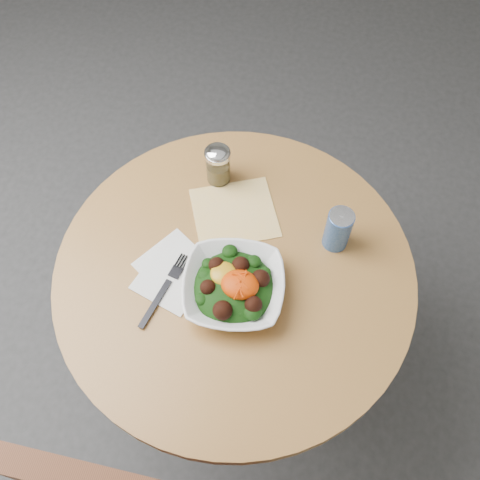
{
  "coord_description": "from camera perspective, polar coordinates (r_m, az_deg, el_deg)",
  "views": [
    {
      "loc": [
        0.15,
        -0.59,
        1.93
      ],
      "look_at": [
        0.0,
        0.05,
        0.81
      ],
      "focal_mm": 40.0,
      "sensor_mm": 36.0,
      "label": 1
    }
  ],
  "objects": [
    {
      "name": "ground",
      "position": [
        2.02,
        -0.39,
        -12.87
      ],
      "size": [
        6.0,
        6.0,
        0.0
      ],
      "primitive_type": "plane",
      "color": "#2F2F32",
      "rests_on": "ground"
    },
    {
      "name": "table",
      "position": [
        1.51,
        -0.52,
        -6.54
      ],
      "size": [
        0.9,
        0.9,
        0.75
      ],
      "color": "black",
      "rests_on": "ground"
    },
    {
      "name": "cloth_napkin",
      "position": [
        1.41,
        -0.61,
        2.92
      ],
      "size": [
        0.27,
        0.27,
        0.0
      ],
      "primitive_type": "cube",
      "rotation": [
        0.0,
        0.0,
        0.43
      ],
      "color": "orange",
      "rests_on": "table"
    },
    {
      "name": "paper_napkins",
      "position": [
        1.33,
        -7.2,
        -3.34
      ],
      "size": [
        0.21,
        0.24,
        0.0
      ],
      "color": "white",
      "rests_on": "table"
    },
    {
      "name": "salad_bowl",
      "position": [
        1.27,
        -0.68,
        -4.99
      ],
      "size": [
        0.27,
        0.27,
        0.09
      ],
      "color": "white",
      "rests_on": "table"
    },
    {
      "name": "fork",
      "position": [
        1.31,
        -7.95,
        -5.06
      ],
      "size": [
        0.07,
        0.21,
        0.0
      ],
      "color": "black",
      "rests_on": "table"
    },
    {
      "name": "spice_shaker",
      "position": [
        1.43,
        -2.36,
        8.03
      ],
      "size": [
        0.07,
        0.07,
        0.12
      ],
      "color": "silver",
      "rests_on": "table"
    },
    {
      "name": "beverage_can",
      "position": [
        1.34,
        10.42,
        1.13
      ],
      "size": [
        0.06,
        0.06,
        0.12
      ],
      "color": "navy",
      "rests_on": "table"
    }
  ]
}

